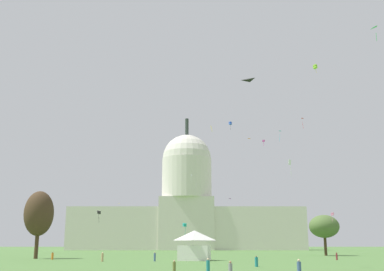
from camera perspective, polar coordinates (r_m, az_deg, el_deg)
The scene contains 28 objects.
capitol_building at distance 231.33m, azimuth -0.76°, elevation -8.98°, with size 114.56×24.90×66.21m.
event_tent at distance 92.21m, azimuth 0.21°, elevation -13.46°, with size 6.89×7.16×5.70m.
tree_east_mid at distance 132.54m, azimuth 15.96°, elevation -10.78°, with size 11.87×11.81×10.80m.
tree_west_mid at distance 108.11m, azimuth -18.53°, elevation -9.17°, with size 8.90×8.89×14.55m.
person_olive_back_center at distance 52.74m, azimuth -2.32°, elevation -16.02°, with size 0.50×0.50×1.47m.
person_teal_mid_center at distance 68.56m, azimuth 7.88°, elevation -15.23°, with size 0.59×0.59×1.54m.
person_orange_near_tent at distance 101.56m, azimuth -17.00°, elevation -14.10°, with size 0.58×0.58×1.53m.
person_denim_edge_west at distance 48.61m, azimuth 13.04°, elevation -15.79°, with size 0.57×0.57×1.74m.
person_maroon_lawn_far_right at distance 99.16m, azimuth 17.39°, elevation -14.09°, with size 0.43×0.43×1.52m.
person_teal_front_right at distance 53.87m, azimuth 1.90°, elevation -15.88°, with size 0.50×0.50×1.63m.
person_denim_back_right at distance 88.23m, azimuth -4.73°, elevation -14.76°, with size 0.43×0.43×1.72m.
person_tan_edge_east at distance 88.28m, azimuth -11.14°, elevation -14.59°, with size 0.57×0.57×1.66m.
kite_white_mid at distance 194.68m, azimuth -0.18°, elevation -5.07°, with size 0.71×0.75×3.58m.
kite_black_low at distance 140.92m, azimuth -11.54°, elevation -9.32°, with size 1.12×1.08×3.54m.
kite_blue_high at distance 207.58m, azimuth 4.68°, elevation 1.52°, with size 1.53×1.53×3.65m.
kite_green_high at distance 84.83m, azimuth 21.87°, elevation 12.09°, with size 1.16×1.41×2.46m.
kite_turquoise_low at distance 141.28m, azimuth -1.02°, elevation -11.03°, with size 1.30×1.32×4.40m.
kite_red_high at distance 161.06m, azimuth 13.59°, elevation 1.82°, with size 1.11×1.30×3.10m.
kite_yellow_mid at distance 103.40m, azimuth 2.34°, elevation 0.83°, with size 0.44×0.84×1.47m.
kite_violet_low at distance 115.36m, azimuth 4.41°, elevation -7.94°, with size 0.88×1.64×0.22m.
kite_gold_mid at distance 208.18m, azimuth -9.24°, elevation -8.39°, with size 0.97×1.19×0.13m.
kite_magenta_high at distance 163.04m, azimuth 8.76°, elevation -0.66°, with size 0.94×0.96×2.15m.
kite_pink_low at distance 121.56m, azimuth 16.90°, elevation -9.30°, with size 0.89×0.88×2.16m.
kite_orange_high at distance 200.94m, azimuth 6.92°, elevation -0.55°, with size 1.27×1.06×0.15m.
kite_cyan_high at distance 162.63m, azimuth 10.61°, elevation 0.30°, with size 1.28×1.27×3.38m.
kite_lime_high at distance 150.40m, azimuth 14.92°, elevation 8.23°, with size 1.51×1.51×2.79m.
kite_white_mid_b at distance 121.00m, azimuth 11.94°, elevation -3.45°, with size 0.91×0.40×4.20m.
kite_black_mid at distance 69.27m, azimuth 7.09°, elevation 6.26°, with size 1.82×1.46×0.39m.
Camera 1 is at (-0.61, -37.72, 3.29)m, focal length 43.07 mm.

